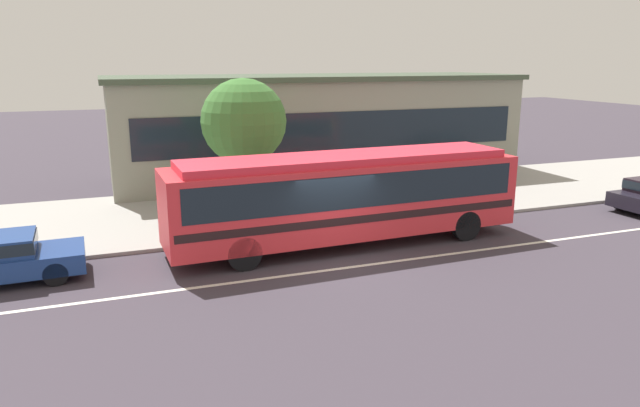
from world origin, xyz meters
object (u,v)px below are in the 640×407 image
transit_bus (347,193)px  pedestrian_standing_by_tree (256,196)px  pedestrian_walking_along_curb (316,188)px  bus_stop_sign (445,171)px  pedestrian_waiting_near_sign (243,199)px  street_tree_near_stop (244,122)px

transit_bus → pedestrian_standing_by_tree: 4.01m
pedestrian_walking_along_curb → bus_stop_sign: bearing=-16.6°
pedestrian_waiting_near_sign → pedestrian_walking_along_curb: 3.19m
pedestrian_standing_by_tree → pedestrian_waiting_near_sign: bearing=-130.8°
pedestrian_waiting_near_sign → street_tree_near_stop: bearing=73.6°
pedestrian_walking_along_curb → pedestrian_standing_by_tree: (-2.39, -0.19, -0.06)m
street_tree_near_stop → bus_stop_sign: bearing=-19.2°
transit_bus → pedestrian_standing_by_tree: size_ratio=7.09×
bus_stop_sign → pedestrian_waiting_near_sign: bearing=176.7°
transit_bus → bus_stop_sign: (4.98, 2.13, 0.01)m
pedestrian_waiting_near_sign → street_tree_near_stop: 3.24m
pedestrian_waiting_near_sign → street_tree_near_stop: street_tree_near_stop is taller
transit_bus → pedestrian_standing_by_tree: (-2.12, 3.34, -0.65)m
pedestrian_waiting_near_sign → bus_stop_sign: 7.79m
pedestrian_walking_along_curb → bus_stop_sign: size_ratio=0.68×
pedestrian_waiting_near_sign → street_tree_near_stop: (0.60, 2.04, 2.44)m
transit_bus → pedestrian_waiting_near_sign: (-2.78, 2.58, -0.56)m
pedestrian_standing_by_tree → pedestrian_walking_along_curb: bearing=4.4°
bus_stop_sign → street_tree_near_stop: street_tree_near_stop is taller
pedestrian_standing_by_tree → bus_stop_sign: bearing=-9.7°
pedestrian_standing_by_tree → street_tree_near_stop: (-0.06, 1.28, 2.53)m
pedestrian_walking_along_curb → bus_stop_sign: bus_stop_sign is taller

